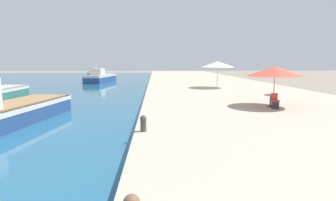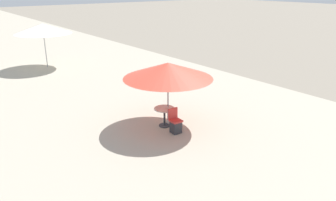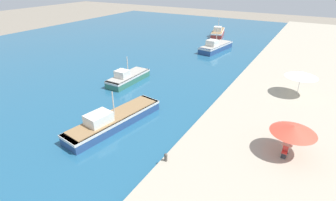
{
  "view_description": "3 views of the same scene",
  "coord_description": "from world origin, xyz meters",
  "px_view_note": "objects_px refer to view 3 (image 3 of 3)",
  "views": [
    {
      "loc": [
        0.84,
        -0.21,
        3.24
      ],
      "look_at": [
        1.5,
        13.03,
        1.3
      ],
      "focal_mm": 28.0,
      "sensor_mm": 36.0,
      "label": 1
    },
    {
      "loc": [
        1.01,
        6.24,
        5.75
      ],
      "look_at": [
        8.21,
        15.6,
        1.5
      ],
      "focal_mm": 35.0,
      "sensor_mm": 36.0,
      "label": 2
    },
    {
      "loc": [
        8.3,
        -3.49,
        13.21
      ],
      "look_at": [
        -4.0,
        18.0,
        1.1
      ],
      "focal_mm": 28.0,
      "sensor_mm": 36.0,
      "label": 3
    }
  ],
  "objects_px": {
    "fishing_boat_far": "(215,47)",
    "cafe_umbrella_white": "(302,74)",
    "fishing_boat_near": "(113,119)",
    "cafe_table": "(287,147)",
    "mooring_bollard": "(166,157)",
    "cafe_umbrella_pink": "(294,129)",
    "fishing_boat_mid": "(128,77)",
    "cafe_chair_left": "(284,154)",
    "fishing_boat_distant": "(218,32)"
  },
  "relations": [
    {
      "from": "fishing_boat_distant",
      "to": "cafe_chair_left",
      "type": "height_order",
      "value": "fishing_boat_distant"
    },
    {
      "from": "fishing_boat_far",
      "to": "fishing_boat_distant",
      "type": "relative_size",
      "value": 1.0
    },
    {
      "from": "cafe_table",
      "to": "fishing_boat_far",
      "type": "bearing_deg",
      "value": 120.42
    },
    {
      "from": "fishing_boat_far",
      "to": "cafe_umbrella_white",
      "type": "relative_size",
      "value": 2.46
    },
    {
      "from": "fishing_boat_distant",
      "to": "fishing_boat_far",
      "type": "bearing_deg",
      "value": -86.21
    },
    {
      "from": "cafe_chair_left",
      "to": "fishing_boat_far",
      "type": "bearing_deg",
      "value": -57.27
    },
    {
      "from": "cafe_umbrella_pink",
      "to": "mooring_bollard",
      "type": "xyz_separation_m",
      "value": [
        -7.85,
        -5.56,
        -1.84
      ]
    },
    {
      "from": "cafe_umbrella_pink",
      "to": "fishing_boat_near",
      "type": "bearing_deg",
      "value": -168.49
    },
    {
      "from": "fishing_boat_far",
      "to": "cafe_chair_left",
      "type": "relative_size",
      "value": 9.67
    },
    {
      "from": "fishing_boat_near",
      "to": "cafe_chair_left",
      "type": "height_order",
      "value": "fishing_boat_near"
    },
    {
      "from": "fishing_boat_far",
      "to": "mooring_bollard",
      "type": "relative_size",
      "value": 13.46
    },
    {
      "from": "cafe_chair_left",
      "to": "fishing_boat_distant",
      "type": "bearing_deg",
      "value": -60.62
    },
    {
      "from": "fishing_boat_mid",
      "to": "cafe_table",
      "type": "height_order",
      "value": "fishing_boat_mid"
    },
    {
      "from": "cafe_table",
      "to": "cafe_chair_left",
      "type": "height_order",
      "value": "cafe_chair_left"
    },
    {
      "from": "cafe_umbrella_pink",
      "to": "cafe_umbrella_white",
      "type": "relative_size",
      "value": 0.95
    },
    {
      "from": "fishing_boat_mid",
      "to": "cafe_table",
      "type": "bearing_deg",
      "value": -16.85
    },
    {
      "from": "fishing_boat_near",
      "to": "fishing_boat_mid",
      "type": "xyz_separation_m",
      "value": [
        -5.66,
        9.53,
        -0.01
      ]
    },
    {
      "from": "fishing_boat_mid",
      "to": "cafe_chair_left",
      "type": "height_order",
      "value": "fishing_boat_mid"
    },
    {
      "from": "fishing_boat_near",
      "to": "cafe_umbrella_pink",
      "type": "bearing_deg",
      "value": 20.47
    },
    {
      "from": "mooring_bollard",
      "to": "cafe_table",
      "type": "bearing_deg",
      "value": 35.87
    },
    {
      "from": "fishing_boat_near",
      "to": "fishing_boat_far",
      "type": "bearing_deg",
      "value": 101.16
    },
    {
      "from": "fishing_boat_near",
      "to": "fishing_boat_far",
      "type": "relative_size",
      "value": 1.19
    },
    {
      "from": "fishing_boat_distant",
      "to": "cafe_table",
      "type": "bearing_deg",
      "value": -77.53
    },
    {
      "from": "fishing_boat_near",
      "to": "cafe_chair_left",
      "type": "distance_m",
      "value": 14.98
    },
    {
      "from": "fishing_boat_near",
      "to": "fishing_boat_far",
      "type": "height_order",
      "value": "fishing_boat_far"
    },
    {
      "from": "cafe_umbrella_pink",
      "to": "cafe_chair_left",
      "type": "bearing_deg",
      "value": -107.23
    },
    {
      "from": "mooring_bollard",
      "to": "cafe_chair_left",
      "type": "bearing_deg",
      "value": 32.29
    },
    {
      "from": "fishing_boat_near",
      "to": "mooring_bollard",
      "type": "xyz_separation_m",
      "value": [
        7.18,
        -2.5,
        0.11
      ]
    },
    {
      "from": "fishing_boat_far",
      "to": "cafe_table",
      "type": "relative_size",
      "value": 11.0
    },
    {
      "from": "fishing_boat_far",
      "to": "fishing_boat_distant",
      "type": "distance_m",
      "value": 13.17
    },
    {
      "from": "mooring_bollard",
      "to": "fishing_boat_mid",
      "type": "bearing_deg",
      "value": 136.85
    },
    {
      "from": "fishing_boat_mid",
      "to": "fishing_boat_far",
      "type": "relative_size",
      "value": 0.78
    },
    {
      "from": "fishing_boat_mid",
      "to": "cafe_umbrella_pink",
      "type": "distance_m",
      "value": 21.76
    },
    {
      "from": "cafe_table",
      "to": "mooring_bollard",
      "type": "relative_size",
      "value": 1.22
    },
    {
      "from": "fishing_boat_near",
      "to": "cafe_umbrella_pink",
      "type": "xyz_separation_m",
      "value": [
        15.03,
        3.06,
        1.95
      ]
    },
    {
      "from": "cafe_table",
      "to": "cafe_chair_left",
      "type": "distance_m",
      "value": 0.75
    },
    {
      "from": "fishing_boat_mid",
      "to": "cafe_umbrella_pink",
      "type": "relative_size",
      "value": 2.01
    },
    {
      "from": "fishing_boat_mid",
      "to": "cafe_umbrella_pink",
      "type": "bearing_deg",
      "value": -16.61
    },
    {
      "from": "cafe_umbrella_pink",
      "to": "fishing_boat_mid",
      "type": "bearing_deg",
      "value": 162.63
    },
    {
      "from": "fishing_boat_near",
      "to": "cafe_umbrella_white",
      "type": "bearing_deg",
      "value": 55.74
    },
    {
      "from": "fishing_boat_mid",
      "to": "mooring_bollard",
      "type": "distance_m",
      "value": 17.6
    },
    {
      "from": "fishing_boat_distant",
      "to": "cafe_table",
      "type": "distance_m",
      "value": 44.56
    },
    {
      "from": "cafe_umbrella_white",
      "to": "mooring_bollard",
      "type": "height_order",
      "value": "cafe_umbrella_white"
    },
    {
      "from": "fishing_boat_near",
      "to": "cafe_table",
      "type": "height_order",
      "value": "fishing_boat_near"
    },
    {
      "from": "cafe_umbrella_pink",
      "to": "cafe_umbrella_white",
      "type": "bearing_deg",
      "value": 92.97
    },
    {
      "from": "fishing_boat_near",
      "to": "cafe_umbrella_pink",
      "type": "relative_size",
      "value": 3.1
    },
    {
      "from": "fishing_boat_mid",
      "to": "cafe_chair_left",
      "type": "relative_size",
      "value": 7.5
    },
    {
      "from": "fishing_boat_distant",
      "to": "mooring_bollard",
      "type": "height_order",
      "value": "fishing_boat_distant"
    },
    {
      "from": "fishing_boat_distant",
      "to": "fishing_boat_near",
      "type": "bearing_deg",
      "value": -97.32
    },
    {
      "from": "cafe_table",
      "to": "mooring_bollard",
      "type": "bearing_deg",
      "value": -144.13
    }
  ]
}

